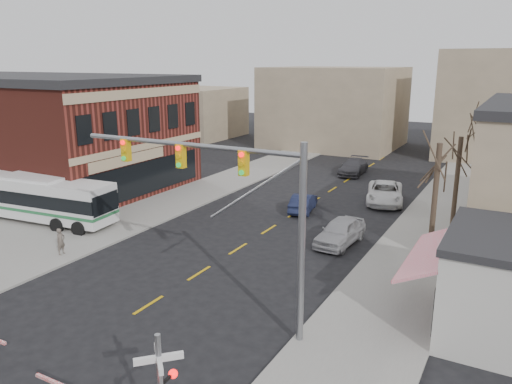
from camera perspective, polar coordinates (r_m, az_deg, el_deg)
ground at (r=22.59m, az=-15.58°, el=-14.41°), size 160.00×160.00×0.00m
sidewalk_west at (r=42.68m, az=-6.19°, el=0.12°), size 5.00×60.00×0.12m
sidewalk_east at (r=35.78m, az=19.75°, el=-3.60°), size 5.00×60.00×0.12m
brick_building at (r=51.22m, az=-25.45°, el=6.65°), size 30.40×15.40×9.60m
tree_east_a at (r=27.07m, az=19.65°, el=-1.78°), size 0.28×0.28×6.75m
tree_east_b at (r=32.85m, az=21.88°, el=0.44°), size 0.28×0.28×6.30m
tree_east_c at (r=40.55m, az=23.69°, el=3.47°), size 0.28×0.28×7.20m
transit_bus at (r=37.35m, az=-23.87°, el=-0.56°), size 12.11×3.80×3.06m
traffic_signal_mast at (r=19.71m, az=-2.39°, el=-0.04°), size 10.67×0.30×8.00m
car_a at (r=30.70m, az=9.59°, el=-4.48°), size 2.19×4.76×1.58m
car_b at (r=36.96m, az=5.42°, el=-1.20°), size 2.18×4.25×1.33m
car_c at (r=40.28m, az=14.51°, el=-0.08°), size 3.94×6.22×1.60m
car_d at (r=49.81m, az=11.07°, el=2.86°), size 2.37×5.21×1.48m
pedestrian_near at (r=30.47m, az=-21.42°, el=-5.28°), size 0.39×0.58×1.54m
pedestrian_far at (r=34.81m, az=-18.23°, el=-2.30°), size 1.11×1.05×1.81m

